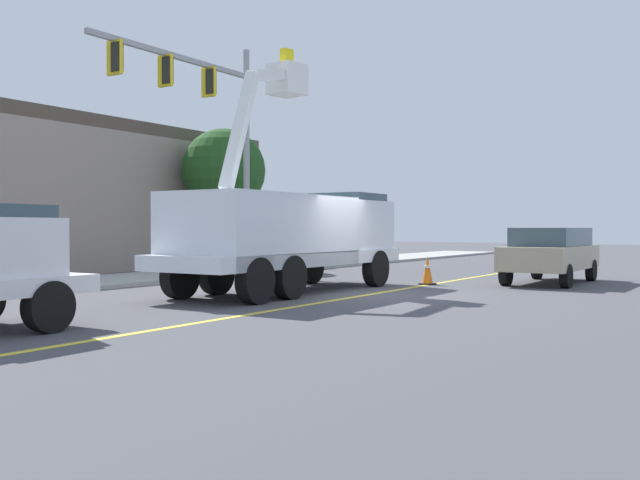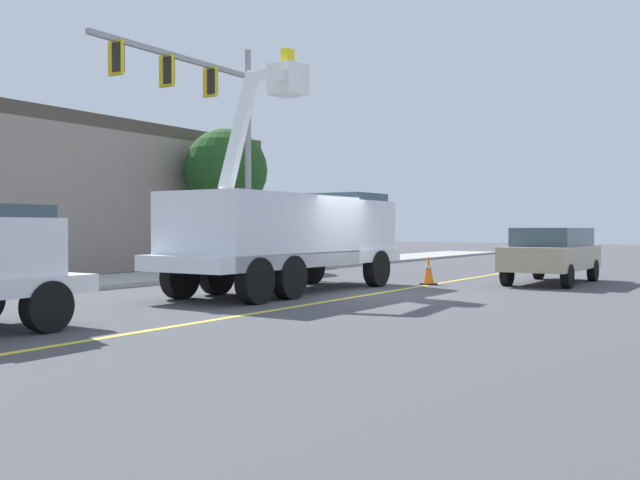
% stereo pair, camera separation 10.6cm
% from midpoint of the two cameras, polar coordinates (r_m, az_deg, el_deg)
% --- Properties ---
extents(ground, '(120.00, 120.00, 0.00)m').
position_cam_midpoint_polar(ground, '(18.19, 4.38, -4.35)').
color(ground, '#47474C').
extents(sidewalk_far_side, '(59.96, 11.37, 0.12)m').
position_cam_midpoint_polar(sidewalk_far_side, '(23.55, -14.50, -3.02)').
color(sidewalk_far_side, '#9E9E99').
rests_on(sidewalk_far_side, ground).
extents(lane_centre_stripe, '(49.60, 6.66, 0.01)m').
position_cam_midpoint_polar(lane_centre_stripe, '(18.19, 4.38, -4.34)').
color(lane_centre_stripe, yellow).
rests_on(lane_centre_stripe, ground).
extents(utility_bucket_truck, '(8.46, 3.90, 6.97)m').
position_cam_midpoint_polar(utility_bucket_truck, '(18.84, -2.21, 0.75)').
color(utility_bucket_truck, white).
rests_on(utility_bucket_truck, ground).
extents(passing_minivan, '(5.01, 2.51, 1.69)m').
position_cam_midpoint_polar(passing_minivan, '(22.82, 18.23, -0.87)').
color(passing_minivan, tan).
rests_on(passing_minivan, ground).
extents(traffic_cone_mid_front, '(0.40, 0.40, 0.86)m').
position_cam_midpoint_polar(traffic_cone_mid_front, '(21.39, 8.83, -2.42)').
color(traffic_cone_mid_front, black).
rests_on(traffic_cone_mid_front, ground).
extents(traffic_signal_mast, '(7.24, 1.20, 8.17)m').
position_cam_midpoint_polar(traffic_signal_mast, '(24.73, -8.98, 10.26)').
color(traffic_signal_mast, gray).
rests_on(traffic_signal_mast, ground).
extents(street_tree_right, '(3.44, 3.44, 5.78)m').
position_cam_midpoint_polar(street_tree_right, '(29.71, -7.46, 5.50)').
color(street_tree_right, brown).
rests_on(street_tree_right, ground).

